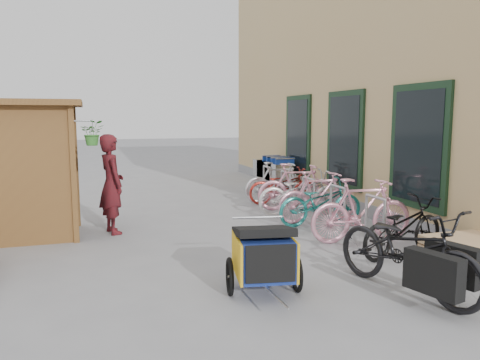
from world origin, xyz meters
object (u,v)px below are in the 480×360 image
object	(u,v)px
child_trailer	(264,253)
bike_6	(283,186)
kiosk	(13,150)
pallet_stack	(476,256)
bike_5	(297,187)
bike_7	(278,182)
shopping_carts	(272,170)
person_kiosk	(112,184)
bike_2	(321,202)
cargo_bike	(409,251)
bike_0	(403,227)
bike_4	(301,193)
bike_3	(318,197)
bike_1	(362,210)

from	to	relation	value
child_trailer	bike_6	distance (m)	5.87
kiosk	bike_6	world-z (taller)	kiosk
pallet_stack	bike_5	xyz separation A→B (m)	(-0.58, 4.66, 0.33)
kiosk	bike_7	world-z (taller)	kiosk
shopping_carts	bike_6	world-z (taller)	shopping_carts
person_kiosk	bike_6	size ratio (longest dim) A/B	1.07
child_trailer	bike_2	size ratio (longest dim) A/B	0.87
pallet_stack	cargo_bike	bearing A→B (deg)	-163.66
kiosk	bike_5	xyz separation A→B (m)	(5.70, 0.79, -1.01)
bike_0	bike_6	size ratio (longest dim) A/B	1.01
person_kiosk	bike_2	world-z (taller)	person_kiosk
kiosk	bike_6	xyz separation A→B (m)	(5.70, 1.59, -1.11)
cargo_bike	bike_4	xyz separation A→B (m)	(0.74, 4.55, -0.04)
bike_5	bike_7	bearing A→B (deg)	13.48
shopping_carts	bike_7	xyz separation A→B (m)	(-0.61, -1.90, -0.08)
pallet_stack	shopping_carts	xyz separation A→B (m)	(-0.00, 7.60, 0.38)
person_kiosk	bike_3	bearing A→B (deg)	-110.72
cargo_bike	person_kiosk	distance (m)	5.29
bike_1	bike_6	size ratio (longest dim) A/B	1.08
child_trailer	bike_3	distance (m)	4.05
shopping_carts	person_kiosk	world-z (taller)	person_kiosk
bike_0	bike_4	world-z (taller)	bike_4
shopping_carts	bike_3	distance (m)	4.26
bike_1	bike_4	distance (m)	2.33
bike_0	bike_1	distance (m)	0.92
kiosk	bike_5	bearing A→B (deg)	7.88
child_trailer	cargo_bike	size ratio (longest dim) A/B	0.70
bike_1	bike_5	size ratio (longest dim) A/B	1.02
bike_1	bike_4	world-z (taller)	bike_1
child_trailer	kiosk	bearing A→B (deg)	140.48
bike_3	pallet_stack	bearing A→B (deg)	-169.26
bike_0	bike_7	bearing A→B (deg)	-13.50
bike_2	bike_4	size ratio (longest dim) A/B	0.93
kiosk	bike_4	xyz separation A→B (m)	(5.55, 0.26, -1.06)
child_trailer	person_kiosk	distance (m)	3.96
shopping_carts	child_trailer	xyz separation A→B (m)	(-3.09, -7.46, -0.10)
bike_1	bike_4	bearing A→B (deg)	5.60
bike_0	bike_1	xyz separation A→B (m)	(-0.15, 0.90, 0.10)
child_trailer	bike_7	size ratio (longest dim) A/B	0.90
bike_3	bike_5	size ratio (longest dim) A/B	0.97
kiosk	cargo_bike	bearing A→B (deg)	-41.74
cargo_bike	bike_5	size ratio (longest dim) A/B	1.21
person_kiosk	bike_1	bearing A→B (deg)	-131.79
pallet_stack	person_kiosk	world-z (taller)	person_kiosk
person_kiosk	pallet_stack	bearing A→B (deg)	-144.45
kiosk	bike_3	bearing A→B (deg)	-4.81
pallet_stack	bike_7	xyz separation A→B (m)	(-0.61, 5.70, 0.30)
bike_7	bike_2	bearing A→B (deg)	-179.75
cargo_bike	shopping_carts	bearing A→B (deg)	65.43
bike_7	bike_0	bearing A→B (deg)	-175.46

